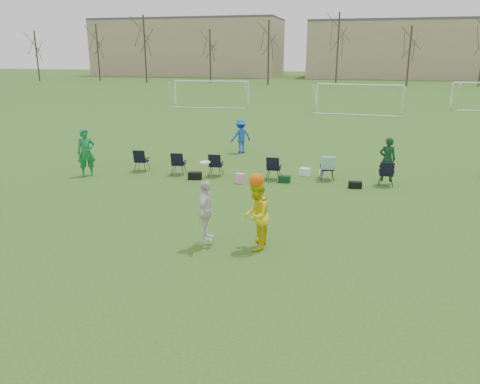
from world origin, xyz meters
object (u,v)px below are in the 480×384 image
(fielder_green_near, at_px, (86,153))
(goal_mid, at_px, (359,90))
(fielder_blue, at_px, (241,136))
(center_contest, at_px, (238,213))
(goal_left, at_px, (211,86))

(fielder_green_near, xyz_separation_m, goal_mid, (10.85, 25.37, 0.93))
(fielder_blue, relative_size, center_contest, 0.76)
(fielder_green_near, height_order, goal_left, goal_left)
(fielder_blue, bearing_deg, center_contest, 62.08)
(center_contest, xyz_separation_m, goal_mid, (2.80, 31.21, 0.95))
(center_contest, bearing_deg, fielder_blue, 103.73)
(fielder_blue, relative_size, goal_mid, 0.24)
(fielder_blue, distance_m, goal_left, 22.70)
(fielder_blue, xyz_separation_m, center_contest, (2.95, -12.08, 0.10))
(center_contest, distance_m, goal_left, 35.05)
(fielder_blue, height_order, center_contest, center_contest)
(center_contest, relative_size, goal_left, 0.31)
(fielder_green_near, height_order, fielder_blue, fielder_green_near)
(center_contest, height_order, goal_left, goal_left)
(fielder_green_near, relative_size, goal_mid, 0.27)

